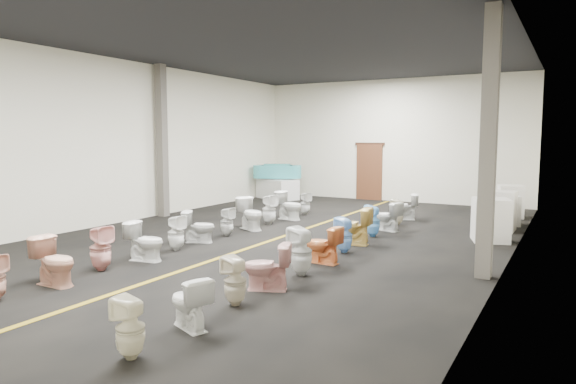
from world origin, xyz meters
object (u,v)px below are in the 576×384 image
at_px(toilet_left_6, 199,227).
at_px(toilet_right_7, 353,226).
at_px(appliance_crate_b, 500,211).
at_px(toilet_right_10, 398,212).
at_px(toilet_left_2, 55,261).
at_px(toilet_right_3, 267,267).
at_px(toilet_right_4, 301,251).
at_px(toilet_left_9, 269,209).
at_px(toilet_left_10, 290,205).
at_px(toilet_right_1, 189,302).
at_px(toilet_right_8, 373,221).
at_px(toilet_right_2, 235,281).
at_px(appliance_crate_d, 511,201).
at_px(toilet_left_11, 305,204).
at_px(toilet_right_9, 387,216).
at_px(toilet_left_4, 145,241).
at_px(display_table, 277,189).
at_px(toilet_left_3, 101,248).
at_px(toilet_left_5, 176,233).
at_px(bathtub, 277,171).
at_px(toilet_right_5, 323,245).
at_px(toilet_right_0, 130,328).
at_px(appliance_crate_c, 504,210).
at_px(toilet_right_6, 344,235).
at_px(appliance_crate_a, 491,220).
at_px(toilet_left_7, 227,222).
at_px(toilet_left_8, 251,214).
at_px(toilet_right_11, 404,207).

bearing_deg(toilet_left_6, toilet_right_7, -88.14).
bearing_deg(appliance_crate_b, toilet_right_10, -169.85).
xyz_separation_m(toilet_left_2, toilet_right_3, (3.09, 1.44, -0.02)).
bearing_deg(toilet_right_4, toilet_right_10, -162.15).
distance_m(toilet_left_9, toilet_left_10, 1.01).
distance_m(toilet_right_1, toilet_right_7, 5.68).
bearing_deg(toilet_right_1, toilet_right_8, -156.89).
xyz_separation_m(toilet_left_9, toilet_right_2, (3.12, -6.03, -0.06)).
bearing_deg(appliance_crate_d, toilet_left_11, -155.46).
bearing_deg(toilet_right_8, toilet_right_9, 177.74).
distance_m(appliance_crate_b, toilet_left_4, 8.74).
bearing_deg(toilet_right_4, appliance_crate_b, 175.77).
relative_size(display_table, toilet_left_3, 2.10).
distance_m(toilet_left_5, toilet_right_1, 4.57).
distance_m(bathtub, toilet_right_5, 10.32).
distance_m(display_table, toilet_right_10, 6.87).
xyz_separation_m(toilet_right_0, toilet_right_8, (-0.10, 7.74, 0.04)).
height_order(appliance_crate_c, toilet_left_6, appliance_crate_c).
bearing_deg(toilet_right_6, toilet_right_8, -155.26).
relative_size(toilet_left_9, toilet_left_10, 1.01).
height_order(appliance_crate_d, toilet_right_10, appliance_crate_d).
distance_m(toilet_left_2, toilet_right_9, 7.91).
relative_size(appliance_crate_a, toilet_right_2, 1.39).
xyz_separation_m(display_table, toilet_right_0, (5.96, -13.22, -0.04)).
relative_size(appliance_crate_b, toilet_right_9, 1.37).
height_order(appliance_crate_b, toilet_right_9, appliance_crate_b).
height_order(toilet_left_2, toilet_left_9, toilet_left_9).
xyz_separation_m(appliance_crate_a, toilet_left_3, (-5.65, -6.16, -0.08)).
xyz_separation_m(toilet_left_3, toilet_right_7, (3.05, 4.29, 0.01)).
bearing_deg(toilet_left_10, toilet_right_6, -127.65).
distance_m(appliance_crate_a, toilet_right_4, 5.28).
xyz_separation_m(toilet_left_7, toilet_right_5, (3.17, -1.31, 0.01)).
bearing_deg(toilet_left_2, toilet_left_8, 0.75).
bearing_deg(toilet_right_8, toilet_right_7, -3.31).
bearing_deg(toilet_left_5, toilet_right_3, -109.27).
xyz_separation_m(display_table, toilet_left_2, (2.84, -11.82, 0.01)).
height_order(toilet_right_1, toilet_right_11, toilet_right_11).
distance_m(appliance_crate_a, toilet_left_2, 9.06).
distance_m(appliance_crate_d, toilet_left_5, 9.99).
bearing_deg(toilet_right_0, appliance_crate_a, 160.85).
relative_size(display_table, toilet_right_5, 2.42).
bearing_deg(toilet_right_4, toilet_left_8, -119.09).
bearing_deg(display_table, toilet_right_5, -54.72).
height_order(toilet_left_6, toilet_right_5, toilet_left_6).
height_order(toilet_left_10, toilet_right_8, toilet_left_10).
relative_size(toilet_left_6, toilet_left_8, 0.87).
relative_size(toilet_left_2, toilet_left_3, 0.96).
height_order(toilet_left_9, toilet_left_11, toilet_left_9).
height_order(appliance_crate_a, toilet_left_6, appliance_crate_a).
distance_m(appliance_crate_c, toilet_left_8, 6.86).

